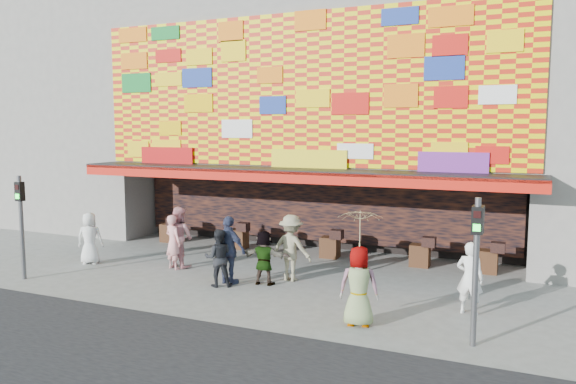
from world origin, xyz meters
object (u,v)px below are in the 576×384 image
object	(u,v)px
parasol	(360,230)
ped_e	(229,250)
ped_f	(264,258)
ped_g	(359,286)
ped_d	(291,248)
ped_h	(470,278)
signal_right	(476,255)
signal_left	(21,215)
ped_a	(90,238)
ped_b	(173,242)
ped_i	(179,237)
ped_c	(219,258)

from	to	relation	value
parasol	ped_e	bearing A→B (deg)	157.60
ped_f	ped_g	xyz separation A→B (m)	(3.35, -2.09, 0.13)
ped_d	ped_h	distance (m)	5.08
signal_right	ped_d	bearing A→B (deg)	150.46
signal_left	signal_right	size ratio (longest dim) A/B	1.00
ped_a	ped_g	distance (m)	9.73
ped_a	ped_b	world-z (taller)	ped_b
ped_a	ped_g	bearing A→B (deg)	142.96
signal_right	signal_left	bearing A→B (deg)	180.00
ped_h	ped_e	bearing A→B (deg)	9.27
ped_b	ped_e	xyz separation A→B (m)	(2.41, -0.75, 0.11)
signal_left	ped_h	size ratio (longest dim) A/B	1.74
signal_left	ped_f	size ratio (longest dim) A/B	1.97
parasol	ped_h	bearing A→B (deg)	39.94
ped_b	ped_d	bearing A→B (deg)	-158.30
signal_left	ped_i	xyz separation A→B (m)	(3.29, 3.04, -0.91)
ped_e	ped_h	xyz separation A→B (m)	(6.42, 0.04, -0.10)
signal_left	ped_a	world-z (taller)	signal_left
parasol	ped_g	bearing A→B (deg)	-26.57
signal_left	ped_f	bearing A→B (deg)	19.16
ped_i	ped_e	bearing A→B (deg)	171.71
ped_a	ped_i	distance (m)	2.98
ped_h	ped_i	bearing A→B (deg)	2.22
signal_left	ped_a	bearing A→B (deg)	78.84
ped_b	ped_i	distance (m)	0.34
ped_a	ped_h	distance (m)	11.68
signal_right	parasol	world-z (taller)	signal_right
ped_e	ped_f	bearing A→B (deg)	-148.08
signal_right	ped_h	bearing A→B (deg)	98.25
ped_a	ped_c	xyz separation A→B (m)	(5.11, -0.57, -0.03)
signal_left	ped_d	bearing A→B (deg)	22.72
ped_g	ped_c	bearing A→B (deg)	-30.00
ped_d	ped_a	bearing A→B (deg)	12.77
ped_g	ped_i	size ratio (longest dim) A/B	0.94
signal_left	ped_g	bearing A→B (deg)	1.16
signal_right	ped_a	distance (m)	12.21
ped_c	ped_d	world-z (taller)	ped_d
ped_b	ped_f	size ratio (longest dim) A/B	1.11
signal_left	ped_d	distance (m)	7.78
parasol	ped_b	bearing A→B (deg)	159.38
ped_h	signal_right	bearing A→B (deg)	107.17
ped_a	parasol	world-z (taller)	parasol
ped_b	ped_i	world-z (taller)	ped_i
signal_left	signal_right	xyz separation A→B (m)	(12.40, 0.00, 0.00)
ped_e	ped_h	size ratio (longest dim) A/B	1.11
ped_e	parasol	size ratio (longest dim) A/B	1.05
ped_e	parasol	distance (m)	4.77
ped_e	signal_right	bearing A→B (deg)	175.76
signal_left	signal_right	distance (m)	12.40
ped_i	ped_f	bearing A→B (deg)	-176.75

